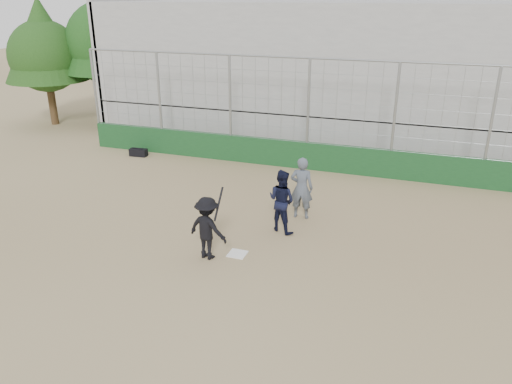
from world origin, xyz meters
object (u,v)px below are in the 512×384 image
(batter_at_plate, at_px, (207,228))
(umpire, at_px, (301,191))
(equipment_bag, at_px, (138,152))
(catcher_crouched, at_px, (281,211))

(batter_at_plate, distance_m, umpire, 3.43)
(batter_at_plate, relative_size, equipment_bag, 2.44)
(batter_at_plate, height_order, equipment_bag, batter_at_plate)
(catcher_crouched, xyz_separation_m, umpire, (0.28, 1.05, 0.23))
(catcher_crouched, bearing_deg, umpire, 75.01)
(catcher_crouched, bearing_deg, equipment_bag, 147.84)
(equipment_bag, bearing_deg, batter_at_plate, -47.44)
(umpire, bearing_deg, batter_at_plate, 60.81)
(catcher_crouched, distance_m, equipment_bag, 8.69)
(equipment_bag, bearing_deg, umpire, -25.06)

